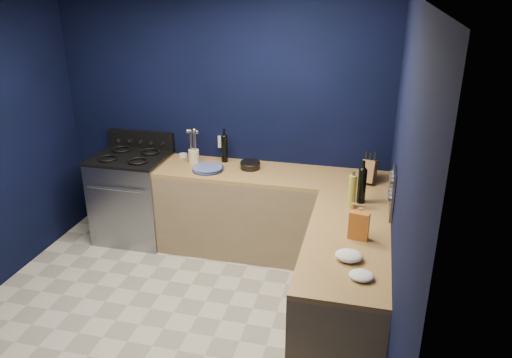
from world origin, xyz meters
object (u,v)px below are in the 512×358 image
(plate_stack, at_px, (207,169))
(utensil_crock, at_px, (194,156))
(crouton_bag, at_px, (359,226))
(gas_range, at_px, (134,198))
(knife_block, at_px, (369,171))

(plate_stack, bearing_deg, utensil_crock, 137.65)
(utensil_crock, bearing_deg, crouton_bag, -35.60)
(utensil_crock, xyz_separation_m, crouton_bag, (1.76, -1.26, 0.04))
(plate_stack, height_order, crouton_bag, crouton_bag)
(utensil_crock, relative_size, crouton_bag, 0.64)
(plate_stack, height_order, utensil_crock, utensil_crock)
(gas_range, height_order, utensil_crock, utensil_crock)
(gas_range, relative_size, knife_block, 4.31)
(plate_stack, xyz_separation_m, crouton_bag, (1.55, -1.06, 0.09))
(plate_stack, distance_m, utensil_crock, 0.30)
(knife_block, relative_size, crouton_bag, 0.99)
(gas_range, distance_m, utensil_crock, 0.86)
(utensil_crock, distance_m, crouton_bag, 2.17)
(gas_range, height_order, crouton_bag, crouton_bag)
(utensil_crock, height_order, knife_block, knife_block)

